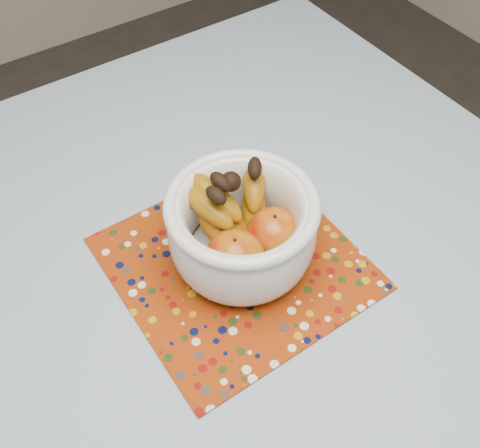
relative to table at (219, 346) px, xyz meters
The scene contains 4 objects.
table is the anchor object (origin of this frame).
tablecloth 0.08m from the table, ahead, with size 1.32×1.32×0.01m, color slate.
placemat 0.13m from the table, 40.83° to the left, with size 0.35×0.35×0.00m, color maroon.
fruit_bowl 0.20m from the table, 38.94° to the left, with size 0.23×0.22×0.16m.
Camera 1 is at (-0.20, -0.36, 1.47)m, focal length 42.00 mm.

